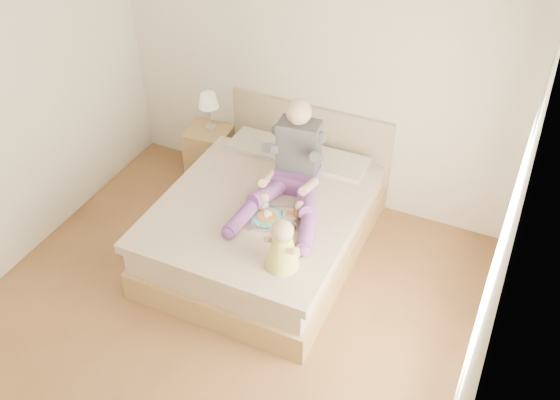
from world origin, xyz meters
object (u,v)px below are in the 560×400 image
at_px(adult, 292,171).
at_px(tray, 277,217).
at_px(bed, 268,220).
at_px(nightstand, 210,152).
at_px(baby, 283,247).

relative_size(adult, tray, 2.22).
bearing_deg(bed, nightstand, 143.41).
bearing_deg(adult, nightstand, 144.66).
bearing_deg(adult, baby, -77.11).
bearing_deg(bed, adult, 24.92).
height_order(tray, baby, baby).
bearing_deg(baby, bed, 134.71).
relative_size(bed, tray, 4.32).
bearing_deg(baby, tray, 130.97).
distance_m(bed, baby, 1.01).
height_order(nightstand, baby, baby).
bearing_deg(bed, baby, -56.39).
bearing_deg(nightstand, tray, -44.66).
xyz_separation_m(nightstand, adult, (1.27, -0.70, 0.60)).
xyz_separation_m(bed, tray, (0.22, -0.27, 0.32)).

